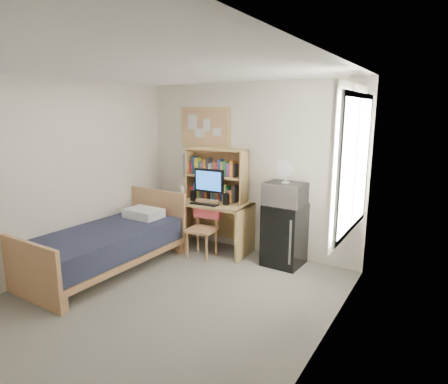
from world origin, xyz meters
The scene contains 25 objects.
floor centered at (0.00, 0.00, -0.01)m, with size 3.60×4.20×0.02m, color slate.
ceiling centered at (0.00, 0.00, 2.60)m, with size 3.60×4.20×0.02m, color white.
wall_back centered at (0.00, 2.10, 1.30)m, with size 3.60×0.04×2.60m, color silver.
wall_left centered at (-1.80, 0.00, 1.30)m, with size 0.04×4.20×2.60m, color silver.
wall_right centered at (1.80, 0.00, 1.30)m, with size 0.04×4.20×2.60m, color silver.
window_unit centered at (1.75, 1.20, 1.60)m, with size 0.10×1.40×1.70m, color white.
curtain_left centered at (1.72, 0.80, 1.60)m, with size 0.04×0.55×1.70m, color silver.
curtain_right centered at (1.72, 1.60, 1.60)m, with size 0.04×0.55×1.70m, color silver.
bulletin_board centered at (-0.78, 2.08, 1.92)m, with size 0.94×0.03×0.64m, color tan.
poster_wave centered at (-1.10, 2.09, 1.25)m, with size 0.30×0.01×0.42m, color navy.
poster_japan centered at (-1.10, 2.09, 0.78)m, with size 0.28×0.01×0.36m, color red.
desk centered at (-0.46, 1.77, 0.39)m, with size 1.25×0.62×0.78m, color tan.
desk_chair centered at (-0.41, 1.43, 0.43)m, with size 0.43×0.43×0.86m, color tan.
mini_fridge centered at (0.76, 1.82, 0.44)m, with size 0.52×0.52×0.89m, color black.
bed centered at (-1.25, 0.33, 0.29)m, with size 1.06×2.11×0.58m, color #1A1D30.
hutch centered at (-0.47, 1.92, 1.19)m, with size 1.01×0.26×0.83m, color tan.
monitor centered at (-0.46, 1.71, 1.05)m, with size 0.50×0.04×0.54m, color black.
keyboard centered at (-0.45, 1.57, 0.79)m, with size 0.44×0.14×0.02m, color black.
speaker_left centered at (-0.76, 1.70, 0.86)m, with size 0.07×0.07×0.16m, color black.
speaker_right centered at (-0.16, 1.72, 0.87)m, with size 0.07×0.07×0.18m, color black.
water_bottle centered at (-0.94, 1.65, 0.89)m, with size 0.07×0.07×0.23m, color white.
hoodie centered at (-0.44, 1.63, 0.67)m, with size 0.44×0.13×0.21m, color #FF616C.
microwave centered at (0.76, 1.80, 1.04)m, with size 0.53×0.41×0.31m, color #BABABF.
desk_fan centered at (0.76, 1.80, 1.34)m, with size 0.23×0.23×0.29m, color white.
pillow centered at (-1.24, 1.08, 0.65)m, with size 0.55×0.38×0.13m, color white.
Camera 1 is at (2.70, -2.97, 2.15)m, focal length 30.00 mm.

